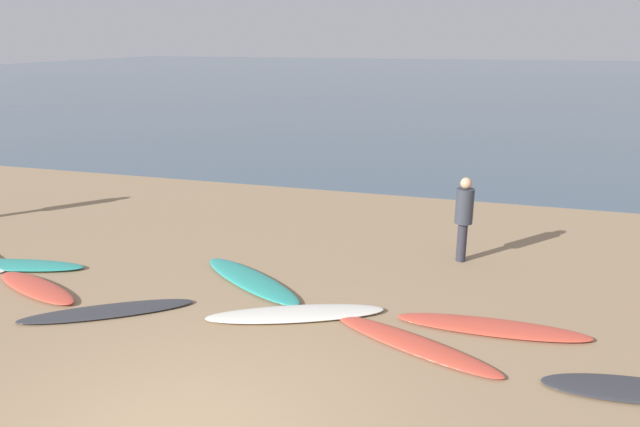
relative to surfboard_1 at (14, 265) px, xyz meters
name	(u,v)px	position (x,y,z in m)	size (l,w,h in m)	color
ground_plane	(374,201)	(5.25, 6.46, -0.15)	(120.00, 120.00, 0.20)	#997C5B
ocean_water	(468,76)	(5.25, 56.79, -0.05)	(140.00, 100.00, 0.01)	#475B6B
surfboard_1	(14,265)	(0.00, 0.00, 0.00)	(2.57, 0.54, 0.09)	teal
surfboard_2	(36,287)	(1.09, -0.68, 0.00)	(2.06, 0.51, 0.10)	#D84C38
surfboard_3	(107,311)	(2.70, -1.05, -0.01)	(2.50, 0.49, 0.07)	#333338
surfboard_4	(251,280)	(4.32, 0.59, 0.00)	(2.52, 0.60, 0.09)	teal
surfboard_5	(296,314)	(5.43, -0.36, 0.00)	(2.64, 0.55, 0.09)	silver
surfboard_6	(413,344)	(7.21, -0.73, -0.01)	(2.54, 0.48, 0.08)	#D84C38
surfboard_7	(492,327)	(8.21, 0.04, 0.00)	(2.66, 0.54, 0.09)	#D84C38
surfboard_8	(627,389)	(9.73, -1.04, -0.01)	(1.91, 0.57, 0.06)	#333338
person_1	(464,213)	(7.63, 2.59, 0.88)	(0.32, 0.32, 1.57)	#2D2D38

